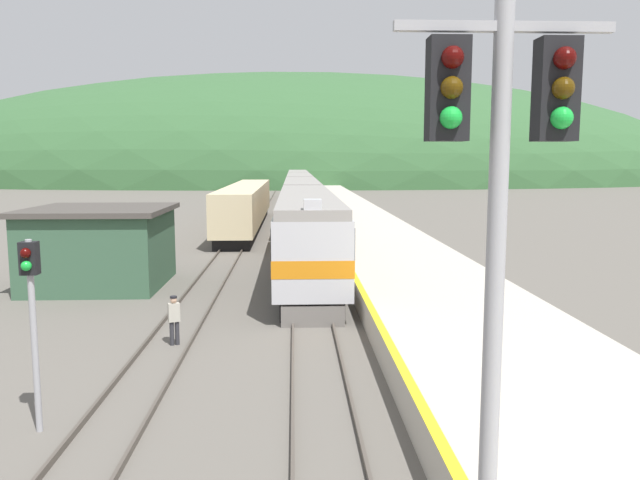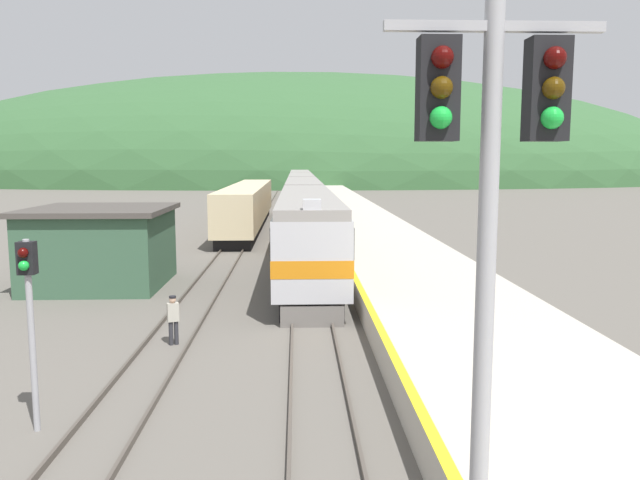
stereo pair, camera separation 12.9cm
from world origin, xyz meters
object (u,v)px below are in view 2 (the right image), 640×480
carriage_second (303,202)px  siding_train (248,206)px  carriage_third (301,191)px  track_worker (173,317)px  express_train_lead_car (307,231)px  carriage_fourth (300,184)px  signal_post_siding (29,296)px  signal_mast_main (488,219)px

carriage_second → siding_train: bearing=169.2°
carriage_third → track_worker: (-4.55, -53.50, -1.38)m
carriage_second → carriage_third: (0.00, 20.09, 0.00)m
express_train_lead_car → track_worker: (-4.55, -12.16, -1.39)m
carriage_fourth → carriage_second: bearing=-90.0°
express_train_lead_car → carriage_third: 41.34m
carriage_fourth → siding_train: (-4.76, -39.27, -0.36)m
carriage_second → express_train_lead_car: bearing=-90.0°
signal_post_siding → track_worker: 6.98m
track_worker → signal_mast_main: bearing=-66.2°
carriage_fourth → carriage_third: bearing=-90.0°
track_worker → siding_train: bearing=90.4°
carriage_third → carriage_fourth: (0.00, 20.09, 0.00)m
signal_mast_main → signal_post_siding: (-7.75, 7.11, -2.32)m
carriage_second → track_worker: bearing=-97.8°
express_train_lead_car → track_worker: 13.06m
carriage_fourth → track_worker: 73.74m
express_train_lead_car → carriage_second: bearing=90.0°
siding_train → signal_mast_main: 48.35m
carriage_fourth → signal_post_siding: 80.24m
carriage_second → signal_post_siding: bearing=-99.0°
signal_mast_main → track_worker: signal_mast_main is taller
carriage_fourth → signal_mast_main: (1.42, -87.10, 3.09)m
carriage_fourth → siding_train: size_ratio=0.67×
track_worker → carriage_third: bearing=85.1°
signal_mast_main → siding_train: bearing=97.4°
carriage_fourth → siding_train: 39.56m
siding_train → track_worker: (0.21, -34.31, -1.02)m
carriage_third → carriage_fourth: 20.09m
carriage_fourth → signal_post_siding: signal_post_siding is taller
siding_train → signal_post_siding: size_ratio=6.71×
express_train_lead_car → siding_train: bearing=102.1°
express_train_lead_car → siding_train: (-4.76, 22.15, -0.37)m
carriage_second → signal_post_siding: 40.32m
express_train_lead_car → siding_train: express_train_lead_car is taller
carriage_third → signal_mast_main: signal_mast_main is taller
carriage_fourth → signal_mast_main: 87.17m
signal_mast_main → track_worker: bearing=113.8°
carriage_fourth → track_worker: carriage_fourth is taller
signal_post_siding → express_train_lead_car: bearing=71.2°
carriage_third → carriage_second: bearing=-90.0°
carriage_third → signal_mast_main: size_ratio=2.35×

